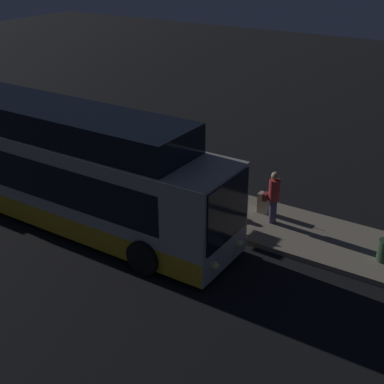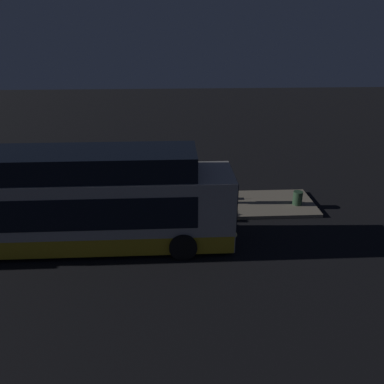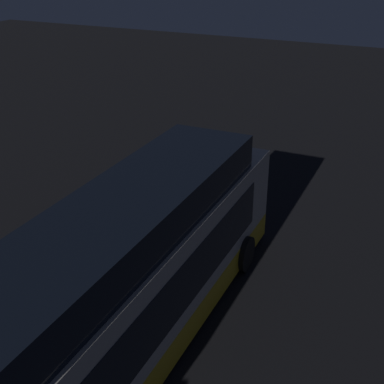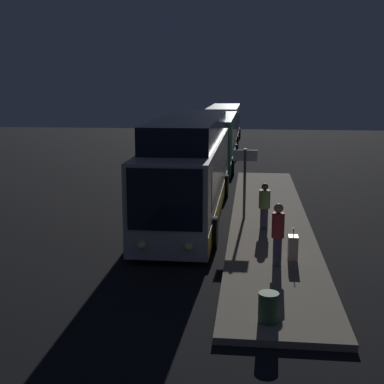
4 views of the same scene
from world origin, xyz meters
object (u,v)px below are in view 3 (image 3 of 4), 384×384
(bus_lead, at_px, (128,288))
(suitcase, at_px, (122,202))
(passenger_boarding, at_px, (81,240))
(passenger_waiting, at_px, (141,182))
(trash_bin, at_px, (196,163))
(sign_post, at_px, (69,243))

(bus_lead, xyz_separation_m, suitcase, (5.51, 3.62, -1.21))
(passenger_boarding, height_order, suitcase, passenger_boarding)
(passenger_boarding, relative_size, passenger_waiting, 0.90)
(bus_lead, height_order, trash_bin, bus_lead)
(passenger_boarding, xyz_separation_m, trash_bin, (7.50, -0.06, -0.52))
(bus_lead, height_order, suitcase, bus_lead)
(passenger_waiting, height_order, suitcase, passenger_waiting)
(suitcase, bearing_deg, passenger_waiting, -41.92)
(suitcase, distance_m, trash_bin, 4.28)
(suitcase, bearing_deg, trash_bin, -11.00)
(sign_post, distance_m, trash_bin, 9.02)
(passenger_boarding, distance_m, sign_post, 1.77)
(bus_lead, distance_m, passenger_boarding, 3.69)
(passenger_waiting, height_order, trash_bin, passenger_waiting)
(bus_lead, bearing_deg, passenger_waiting, 27.54)
(passenger_boarding, relative_size, trash_bin, 2.46)
(sign_post, height_order, trash_bin, sign_post)
(bus_lead, relative_size, passenger_waiting, 6.88)
(bus_lead, xyz_separation_m, passenger_waiting, (6.04, 3.15, -0.60))
(trash_bin, bearing_deg, sign_post, -175.80)
(passenger_boarding, bearing_deg, suitcase, -70.25)
(passenger_waiting, distance_m, trash_bin, 3.75)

